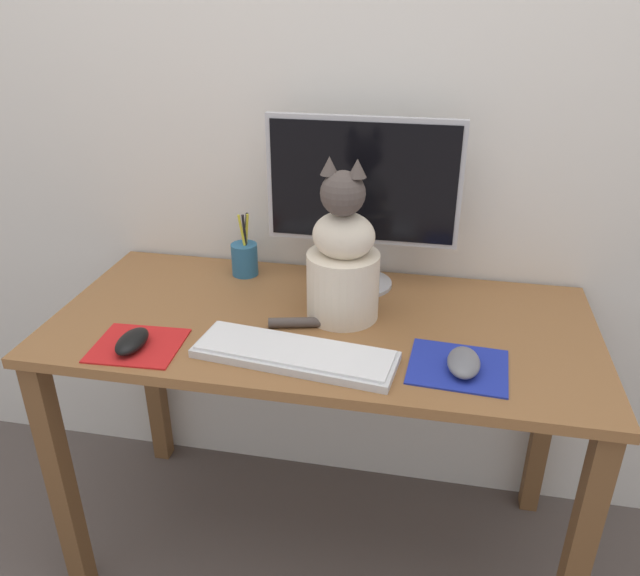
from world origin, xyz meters
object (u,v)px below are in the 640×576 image
monitor (362,193)px  computer_mouse_left (132,341)px  cat (343,261)px  keyboard (295,354)px  pen_cup (245,258)px  computer_mouse_right (464,362)px

monitor → computer_mouse_left: bearing=-136.9°
monitor → computer_mouse_left: size_ratio=4.38×
computer_mouse_left → cat: cat is taller
keyboard → computer_mouse_left: 0.36m
computer_mouse_left → pen_cup: 0.44m
monitor → keyboard: bearing=-102.8°
computer_mouse_right → cat: 0.36m
pen_cup → computer_mouse_left: bearing=-106.5°
monitor → pen_cup: monitor is taller
computer_mouse_left → computer_mouse_right: (0.71, 0.05, 0.00)m
computer_mouse_right → cat: bearing=146.9°
monitor → computer_mouse_left: monitor is taller
cat → computer_mouse_left: bearing=-143.6°
cat → pen_cup: (-0.30, 0.19, -0.10)m
computer_mouse_left → keyboard: bearing=5.2°
cat → pen_cup: bearing=155.3°
computer_mouse_left → pen_cup: size_ratio=0.63×
monitor → keyboard: monitor is taller
computer_mouse_right → pen_cup: 0.69m
monitor → pen_cup: bearing=178.4°
computer_mouse_right → pen_cup: size_ratio=0.66×
monitor → computer_mouse_right: bearing=-53.7°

